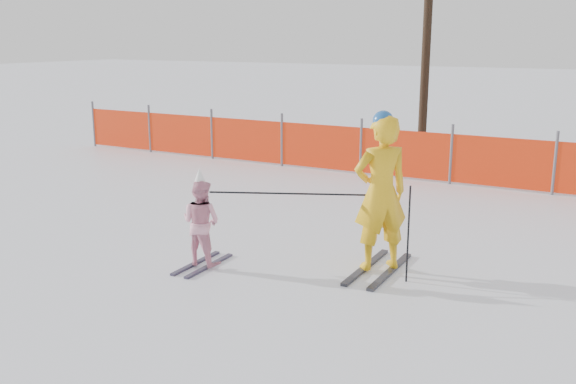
# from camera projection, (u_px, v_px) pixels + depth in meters

# --- Properties ---
(ground) EXTENTS (120.00, 120.00, 0.00)m
(ground) POSITION_uv_depth(u_px,v_px,m) (270.00, 276.00, 8.24)
(ground) COLOR white
(ground) RESTS_ON ground
(adult) EXTENTS (0.86, 1.47, 2.10)m
(adult) POSITION_uv_depth(u_px,v_px,m) (381.00, 193.00, 8.17)
(adult) COLOR black
(adult) RESTS_ON ground
(child) EXTENTS (0.56, 1.02, 1.34)m
(child) POSITION_uv_depth(u_px,v_px,m) (201.00, 222.00, 8.46)
(child) COLOR black
(child) RESTS_ON ground
(ski_poles) EXTENTS (2.49, 0.87, 1.23)m
(ski_poles) POSITION_uv_depth(u_px,v_px,m) (332.00, 208.00, 8.13)
(ski_poles) COLOR black
(ski_poles) RESTS_ON ground
(safety_fence) EXTENTS (16.40, 0.06, 1.25)m
(safety_fence) POSITION_uv_depth(u_px,v_px,m) (368.00, 150.00, 14.09)
(safety_fence) COLOR #595960
(safety_fence) RESTS_ON ground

